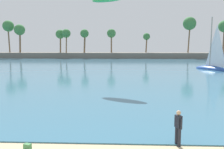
{
  "coord_description": "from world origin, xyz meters",
  "views": [
    {
      "loc": [
        3.01,
        -4.75,
        4.69
      ],
      "look_at": [
        2.27,
        11.6,
        2.65
      ],
      "focal_mm": 39.78,
      "sensor_mm": 36.0,
      "label": 1
    }
  ],
  "objects": [
    {
      "name": "palm_headland",
      "position": [
        1.23,
        76.15,
        3.33
      ],
      "size": [
        91.83,
        6.34,
        13.22
      ],
      "color": "slate",
      "rests_on": "ground"
    },
    {
      "name": "backpack_near_kite",
      "position": [
        -1.06,
        5.18,
        0.21
      ],
      "size": [
        0.35,
        0.34,
        0.44
      ],
      "color": "#47844C",
      "rests_on": "ground"
    },
    {
      "name": "sea",
      "position": [
        0.0,
        61.17,
        0.03
      ],
      "size": [
        220.0,
        109.68,
        0.06
      ],
      "primitive_type": "cube",
      "color": "#386B84",
      "rests_on": "ground"
    },
    {
      "name": "person_at_waterline",
      "position": [
        5.55,
        6.35,
        0.89
      ],
      "size": [
        0.32,
        0.51,
        1.67
      ],
      "color": "#23232D",
      "rests_on": "ground"
    },
    {
      "name": "sailboat_near_shore",
      "position": [
        18.96,
        40.3,
        0.96
      ],
      "size": [
        5.32,
        6.99,
        10.01
      ],
      "color": "#234793",
      "rests_on": "sea"
    }
  ]
}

